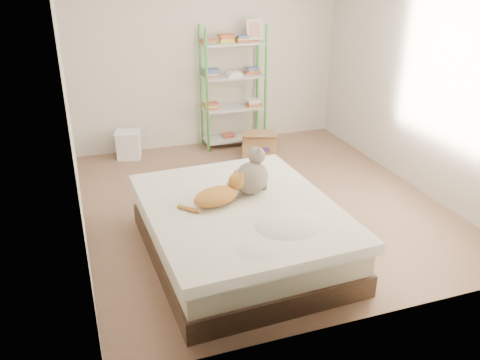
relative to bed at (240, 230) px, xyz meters
name	(u,v)px	position (x,y,z in m)	size (l,w,h in m)	color
room	(263,89)	(0.56, 0.94, 1.04)	(3.81, 4.21, 2.61)	#8C6E57
bed	(240,230)	(0.00, 0.00, 0.00)	(1.70, 2.09, 0.52)	brown
orange_cat	(216,194)	(-0.20, 0.07, 0.36)	(0.52, 0.28, 0.21)	gold
grey_cat	(251,171)	(0.18, 0.21, 0.48)	(0.32, 0.38, 0.44)	gray
shelf_unit	(234,82)	(0.87, 2.82, 0.66)	(0.88, 0.36, 1.74)	green
cardboard_box	(259,145)	(1.06, 2.29, -0.10)	(0.55, 0.56, 0.37)	#9C7844
white_bin	(129,144)	(-0.64, 2.79, -0.07)	(0.39, 0.37, 0.38)	white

